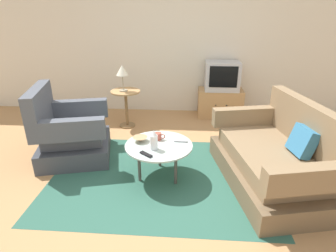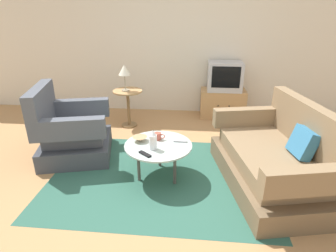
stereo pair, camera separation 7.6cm
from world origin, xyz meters
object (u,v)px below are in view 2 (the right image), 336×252
side_table (128,101)px  vase (153,140)px  tv_remote_silver (180,141)px  couch (277,160)px  table_lamp (124,71)px  tv_remote_dark (145,154)px  coffee_table (158,147)px  tv_stand (222,103)px  armchair (71,133)px  mug (158,136)px  bowl (140,139)px  television (225,76)px

side_table → vase: bearing=-67.8°
vase → tv_remote_silver: bearing=35.7°
couch → vase: size_ratio=7.75×
couch → side_table: bearing=41.6°
side_table → table_lamp: 0.50m
couch → tv_remote_dark: size_ratio=11.61×
tv_remote_dark → couch: bearing=48.7°
coffee_table → tv_remote_dark: (-0.11, -0.25, 0.05)m
tv_stand → couch: bearing=-78.8°
armchair → table_lamp: table_lamp is taller
coffee_table → tv_remote_silver: bearing=20.9°
tv_stand → mug: size_ratio=6.23×
tv_stand → bowl: (-1.13, -2.01, 0.20)m
mug → tv_stand: bearing=64.6°
television → vase: size_ratio=2.60×
armchair → mug: size_ratio=8.34×
coffee_table → mug: 0.15m
tv_remote_dark → vase: bearing=103.9°
couch → side_table: 2.52m
armchair → vase: armchair is taller
vase → tv_remote_silver: size_ratio=1.44×
armchair → tv_remote_dark: 1.29m
couch → tv_remote_dark: 1.46m
couch → mug: couch is taller
tv_remote_dark → tv_remote_silver: (0.35, 0.35, -0.00)m
armchair → tv_stand: size_ratio=1.34×
tv_stand → tv_remote_silver: (-0.66, -1.98, 0.18)m
television → bowl: (-1.13, -2.00, -0.30)m
tv_remote_dark → side_table: bearing=147.9°
tv_stand → television: size_ratio=1.34×
table_lamp → bowl: 1.55m
bowl → tv_remote_dark: (0.11, -0.32, -0.02)m
bowl → table_lamp: bearing=109.6°
tv_remote_silver → mug: bearing=176.6°
armchair → coffee_table: (1.22, -0.40, 0.06)m
couch → television: (-0.42, 2.09, 0.45)m
table_lamp → vase: (0.68, -1.57, -0.41)m
coffee_table → tv_stand: bearing=66.4°
tv_stand → tv_remote_dark: size_ratio=5.21×
couch → table_lamp: size_ratio=4.20×
armchair → tv_remote_dark: bearing=46.1°
coffee_table → tv_stand: (0.91, 2.08, -0.14)m
couch → mug: 1.36m
coffee_table → tv_stand: size_ratio=0.98×
vase → bowl: size_ratio=1.30×
couch → side_table: size_ratio=2.84×
armchair → television: size_ratio=1.79×
mug → side_table: bearing=116.4°
armchair → bowl: bearing=58.1°
mug → tv_remote_dark: (-0.09, -0.38, -0.03)m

